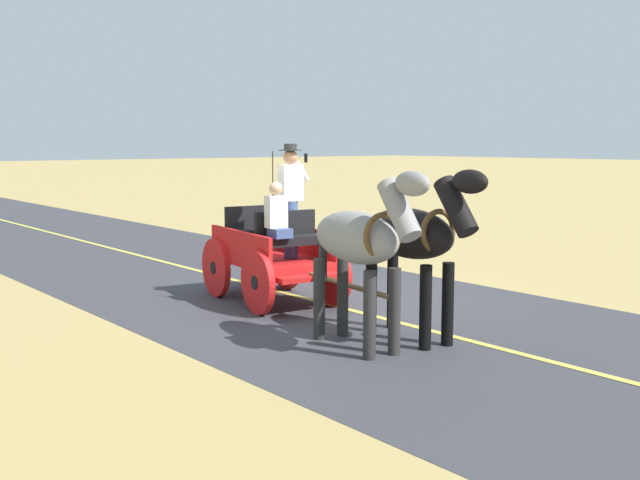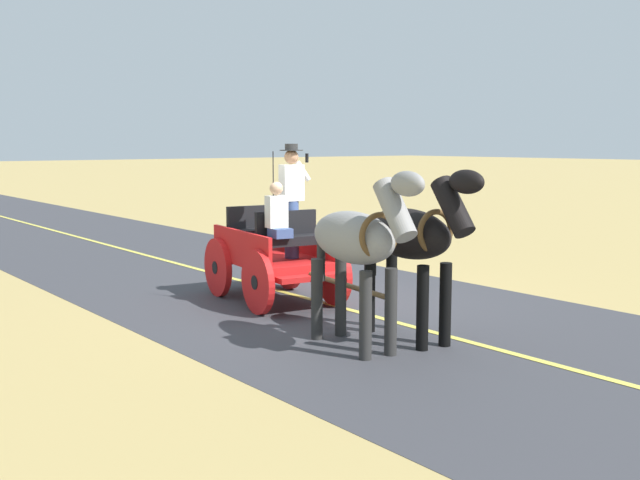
{
  "view_description": "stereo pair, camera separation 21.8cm",
  "coord_description": "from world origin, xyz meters",
  "views": [
    {
      "loc": [
        7.43,
        9.12,
        2.52
      ],
      "look_at": [
        0.49,
        0.53,
        1.1
      ],
      "focal_mm": 42.7,
      "sensor_mm": 36.0,
      "label": 1
    },
    {
      "loc": [
        7.25,
        9.25,
        2.52
      ],
      "look_at": [
        0.49,
        0.53,
        1.1
      ],
      "focal_mm": 42.7,
      "sensor_mm": 36.0,
      "label": 2
    }
  ],
  "objects": [
    {
      "name": "road_surface",
      "position": [
        0.0,
        0.0,
        0.0
      ],
      "size": [
        6.27,
        160.0,
        0.01
      ],
      "primitive_type": "cube",
      "color": "#38383D",
      "rests_on": "ground"
    },
    {
      "name": "ground_plane",
      "position": [
        0.0,
        0.0,
        0.0
      ],
      "size": [
        200.0,
        200.0,
        0.0
      ],
      "primitive_type": "plane",
      "color": "tan"
    },
    {
      "name": "road_centre_stripe",
      "position": [
        0.0,
        0.0,
        0.01
      ],
      "size": [
        0.12,
        160.0,
        0.0
      ],
      "primitive_type": "cube",
      "color": "#DBCC4C",
      "rests_on": "road_surface"
    },
    {
      "name": "horse_near_side",
      "position": [
        0.52,
        2.47,
        1.32
      ],
      "size": [
        0.71,
        2.14,
        2.21
      ],
      "color": "black",
      "rests_on": "ground"
    },
    {
      "name": "horse_drawn_carriage",
      "position": [
        0.5,
        -0.59,
        0.82
      ],
      "size": [
        1.74,
        4.51,
        2.5
      ],
      "color": "red",
      "rests_on": "ground"
    },
    {
      "name": "horse_off_side",
      "position": [
        1.32,
        2.35,
        1.32
      ],
      "size": [
        0.73,
        2.14,
        2.21
      ],
      "color": "gray",
      "rests_on": "ground"
    }
  ]
}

